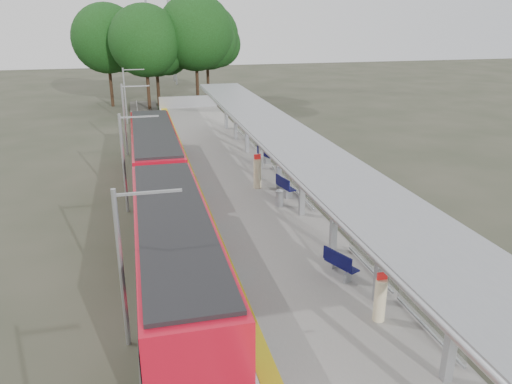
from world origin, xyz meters
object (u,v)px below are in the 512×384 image
Objects in this scene: bench_far at (265,154)px; info_pillar_far at (257,173)px; litter_bin at (280,198)px; train at (163,192)px; bench_near at (340,263)px; bench_mid at (284,186)px; info_pillar_near at (380,300)px.

bench_far is 5.33m from info_pillar_far.
bench_far is 8.15m from litter_bin.
train is 9.99m from bench_near.
train is 6.59m from bench_mid.
bench_far is 0.75× the size of info_pillar_far.
bench_mid is 1.91m from info_pillar_far.
bench_near is at bearing -105.99° from bench_mid.
litter_bin is (-0.25, 10.41, -0.33)m from info_pillar_near.
train is 18.03× the size of bench_mid.
train reaches higher than bench_far.
bench_mid is at bearing 64.69° from litter_bin.
bench_far is (1.18, 15.47, -0.01)m from bench_near.
info_pillar_near is at bearing -88.60° from litter_bin.
bench_near is at bearing -53.44° from train.
bench_far is at bearing 63.05° from bench_near.
bench_mid is at bearing -115.11° from bench_far.
bench_near is 1.83× the size of litter_bin.
train is at bearing -153.41° from bench_far.
bench_near is 7.43m from litter_bin.
bench_near is 0.97× the size of bench_mid.
train reaches higher than litter_bin.
bench_near is 8.97m from bench_mid.
info_pillar_near is 0.87× the size of info_pillar_far.
info_pillar_far is (5.37, 2.44, -0.21)m from train.
train is at bearing -159.02° from info_pillar_far.
bench_mid is 0.79× the size of info_pillar_far.
bench_mid reaches higher than bench_near.
info_pillar_near is (-1.08, -18.45, 0.24)m from bench_far.
info_pillar_far is at bearing -128.90° from bench_far.
litter_bin is at bearing -127.68° from bench_mid.
bench_near is 15.52m from bench_far.
bench_near is at bearing -114.12° from bench_far.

